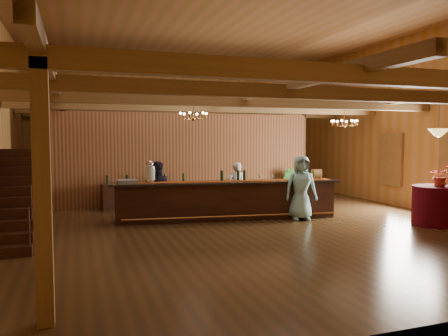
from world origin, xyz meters
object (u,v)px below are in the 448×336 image
object	(u,v)px
beverage_dispenser	(150,172)
pendant_lamp	(438,132)
backbar_shelf	(147,195)
chandelier_right	(344,123)
tasting_bar	(227,200)
round_table	(436,206)
raffle_drum	(316,174)
floor_plant	(286,184)
bartender	(236,188)
guest	(301,188)
chandelier_left	(193,115)
staff_second	(157,190)

from	to	relation	value
beverage_dispenser	pendant_lamp	bearing A→B (deg)	-22.21
backbar_shelf	chandelier_right	xyz separation A→B (m)	(5.74, -2.53, 2.33)
tasting_bar	backbar_shelf	bearing A→B (deg)	130.04
round_table	chandelier_right	distance (m)	3.69
backbar_shelf	pendant_lamp	xyz separation A→B (m)	(6.67, -5.33, 2.00)
tasting_bar	backbar_shelf	distance (m)	3.35
beverage_dispenser	raffle_drum	world-z (taller)	beverage_dispenser
chandelier_right	floor_plant	xyz separation A→B (m)	(-0.66, 2.60, -2.14)
round_table	bartender	world-z (taller)	bartender
beverage_dispenser	round_table	bearing A→B (deg)	-22.21
bartender	beverage_dispenser	bearing A→B (deg)	9.40
tasting_bar	backbar_shelf	world-z (taller)	tasting_bar
tasting_bar	chandelier_right	size ratio (longest dim) A/B	8.01
chandelier_right	floor_plant	size ratio (longest dim) A/B	0.68
backbar_shelf	floor_plant	bearing A→B (deg)	-6.36
chandelier_right	guest	world-z (taller)	chandelier_right
guest	floor_plant	xyz separation A→B (m)	(1.37, 3.61, -0.31)
backbar_shelf	pendant_lamp	world-z (taller)	pendant_lamp
backbar_shelf	bartender	world-z (taller)	bartender
backbar_shelf	chandelier_left	xyz separation A→B (m)	(1.04, -2.08, 2.50)
round_table	pendant_lamp	distance (m)	1.89
staff_second	guest	size ratio (longest dim) A/B	0.90
chandelier_right	floor_plant	world-z (taller)	chandelier_right
beverage_dispenser	raffle_drum	xyz separation A→B (m)	(4.66, -0.71, -0.11)
raffle_drum	chandelier_left	distance (m)	3.90
backbar_shelf	chandelier_left	bearing A→B (deg)	-70.46
chandelier_left	chandelier_right	bearing A→B (deg)	-5.56
pendant_lamp	chandelier_right	bearing A→B (deg)	108.26
staff_second	beverage_dispenser	bearing A→B (deg)	57.73
round_table	pendant_lamp	bearing A→B (deg)	180.00
round_table	chandelier_left	size ratio (longest dim) A/B	1.48
tasting_bar	beverage_dispenser	distance (m)	2.26
staff_second	tasting_bar	bearing A→B (deg)	162.63
round_table	staff_second	distance (m)	7.43
backbar_shelf	bartender	size ratio (longest dim) A/B	1.86
beverage_dispenser	backbar_shelf	distance (m)	2.69
raffle_drum	staff_second	bearing A→B (deg)	166.74
round_table	guest	distance (m)	3.48
chandelier_right	pendant_lamp	bearing A→B (deg)	-71.74
round_table	chandelier_right	size ratio (longest dim) A/B	1.48
chandelier_right	guest	bearing A→B (deg)	-153.67
raffle_drum	staff_second	distance (m)	4.57
chandelier_left	guest	world-z (taller)	chandelier_left
guest	pendant_lamp	bearing A→B (deg)	-18.65
bartender	floor_plant	size ratio (longest dim) A/B	1.31
bartender	chandelier_right	bearing A→B (deg)	170.55
bartender	staff_second	xyz separation A→B (m)	(-2.41, -0.14, 0.04)
bartender	floor_plant	bearing A→B (deg)	-143.36
beverage_dispenser	guest	bearing A→B (deg)	-14.62
beverage_dispenser	floor_plant	bearing A→B (deg)	25.59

